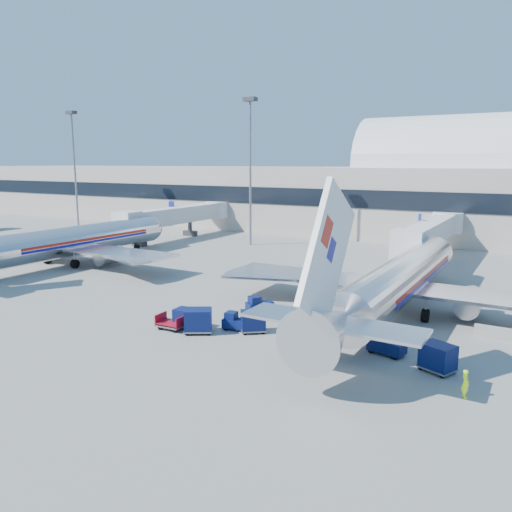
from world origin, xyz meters
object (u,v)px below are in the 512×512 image
Objects in this scene: tug_right at (385,344)px; cart_open_red at (172,324)px; airliner_mid at (66,242)px; mast_far_west at (74,153)px; cart_solo_near at (301,345)px; jetbridge_mid at (182,215)px; airliner_main at (398,281)px; cart_train_a at (253,321)px; tug_lead at (236,322)px; cart_train_b at (198,320)px; barrier_near at (496,333)px; ramp_worker at (465,384)px; jetbridge_near at (433,231)px; mast_west at (250,150)px; tug_left at (259,305)px; cart_solo_far at (438,357)px; cart_train_c at (186,318)px.

tug_right is 16.22m from cart_open_red.
mast_far_west is (-28.00, 25.49, 11.87)m from airliner_mid.
cart_solo_near is 11.12m from cart_open_red.
jetbridge_mid is at bearing 95.22° from airliner_mid.
airliner_main reaches higher than cart_train_a.
airliner_mid reaches higher than tug_lead.
mast_far_west is 8.53× the size of cart_train_b.
airliner_mid reaches higher than cart_open_red.
jetbridge_mid is at bearing 151.20° from barrier_near.
cart_solo_near is (6.75, -2.46, 0.18)m from tug_lead.
cart_train_a is at bearing 46.94° from ramp_worker.
airliner_mid is 15.66× the size of cart_train_a.
tug_right is (43.76, -9.50, -2.20)m from airliner_mid.
tug_right is (11.50, 0.93, 0.09)m from tug_lead.
jetbridge_near is 36.18m from tug_right.
airliner_main is 13.32m from cart_train_a.
mast_west is at bearing 0.00° from mast_far_west.
airliner_main is 12.42× the size of barrier_near.
jetbridge_near is 11.56× the size of cart_train_a.
mast_far_west is 68.61m from tug_left.
jetbridge_near reaches higher than cart_train_a.
ramp_worker is at bearing -50.74° from cart_train_a.
tug_lead is 7.18m from cart_solo_near.
cart_train_b reaches higher than cart_solo_far.
mast_far_west is 10.35× the size of cart_open_red.
ramp_worker is (15.67, -3.39, -0.08)m from cart_train_a.
jetbridge_near is 10.38× the size of cart_train_b.
cart_solo_near is (-4.75, -3.39, 0.09)m from tug_right.
airliner_mid reaches higher than cart_train_a.
jetbridge_mid is at bearing 124.93° from cart_train_c.
cart_solo_far is at bearing 3.82° from cart_open_red.
cart_open_red is (15.90, -38.39, -14.38)m from mast_west.
mast_far_west is 69.31m from cart_train_c.
cart_train_a is 16.04m from ramp_worker.
airliner_mid reaches higher than cart_train_c.
airliner_mid is at bearing 125.81° from cart_train_b.
tug_right is at bearing -37.80° from jetbridge_mid.
mast_west is 7.53× the size of barrier_near.
mast_west is 9.26× the size of cart_solo_far.
cart_train_c reaches higher than cart_open_red.
barrier_near is at bearing 16.10° from tug_lead.
airliner_main reaches higher than barrier_near.
tug_left reaches higher than barrier_near.
airliner_mid is at bearing 43.73° from ramp_worker.
mast_far_west is 12.39× the size of cart_train_c.
jetbridge_mid reaches higher than ramp_worker.
airliner_main is 20.43× the size of cart_train_c.
airliner_mid is at bearing -115.21° from mast_west.
mast_far_west is 9.50× the size of cart_train_a.
mast_west is 8.94× the size of tug_left.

